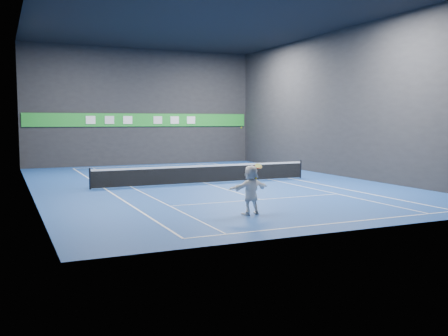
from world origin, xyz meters
name	(u,v)px	position (x,y,z in m)	size (l,w,h in m)	color
ground	(205,183)	(0.00, 0.00, 0.00)	(26.00, 26.00, 0.00)	navy
ceiling	(204,16)	(0.00, 0.00, 9.00)	(26.00, 26.00, 0.00)	black
wall_back	(142,107)	(0.00, 13.00, 4.50)	(18.00, 0.10, 9.00)	black
wall_front	(364,85)	(0.00, -13.00, 4.50)	(18.00, 0.10, 9.00)	black
wall_left	(27,98)	(-9.00, 0.00, 4.50)	(0.10, 26.00, 9.00)	black
wall_right	(340,103)	(9.00, 0.00, 4.50)	(0.10, 26.00, 9.00)	black
baseline_near	(338,223)	(0.00, -11.89, 0.00)	(10.98, 0.08, 0.01)	white
baseline_far	(147,166)	(0.00, 11.89, 0.00)	(10.98, 0.08, 0.01)	white
sideline_doubles_left	(105,189)	(-5.49, 0.00, 0.00)	(0.08, 23.78, 0.01)	white
sideline_doubles_right	(290,178)	(5.49, 0.00, 0.00)	(0.08, 23.78, 0.01)	white
sideline_singles_left	(131,187)	(-4.11, 0.00, 0.00)	(0.06, 23.78, 0.01)	white
sideline_singles_right	(270,179)	(4.11, 0.00, 0.00)	(0.06, 23.78, 0.01)	white
service_line_near	(260,200)	(0.00, -6.40, 0.00)	(8.23, 0.06, 0.01)	white
service_line_far	(169,172)	(0.00, 6.40, 0.00)	(8.23, 0.06, 0.01)	white
center_service_line	(205,183)	(0.00, 0.00, 0.00)	(0.06, 12.80, 0.01)	white
player	(251,190)	(-1.95, -9.29, 0.91)	(1.68, 0.53, 1.81)	white
tennis_ball	(241,128)	(-2.23, -9.06, 3.16)	(0.06, 0.06, 0.06)	#CCEB27
tennis_net	(205,173)	(0.00, 0.00, 0.54)	(12.50, 0.10, 1.07)	black
sponsor_banner	(143,120)	(0.00, 12.93, 3.50)	(17.64, 0.11, 1.00)	green
tennis_racket	(257,168)	(-1.66, -9.24, 1.69)	(0.42, 0.40, 0.58)	red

